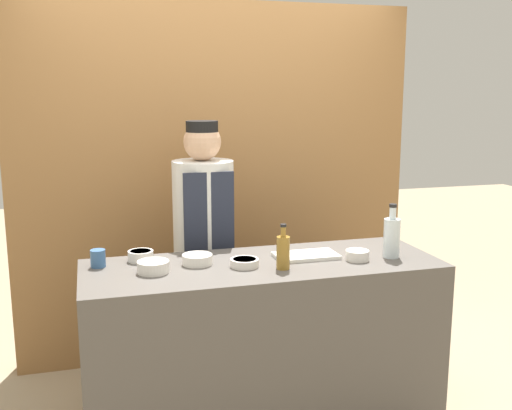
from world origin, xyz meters
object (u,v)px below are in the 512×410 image
(bottle_clear, at_px, (392,236))
(cup_blue, at_px, (98,258))
(sauce_bowl_purple, at_px, (197,259))
(sauce_bowl_red, at_px, (141,255))
(chef_center, at_px, (204,247))
(sauce_bowl_yellow, at_px, (153,266))
(cutting_board, at_px, (306,256))
(sauce_bowl_brown, at_px, (357,255))
(bottle_vinegar, at_px, (283,251))
(sauce_bowl_white, at_px, (245,262))

(bottle_clear, relative_size, cup_blue, 3.24)
(sauce_bowl_purple, distance_m, sauce_bowl_red, 0.31)
(sauce_bowl_purple, xyz_separation_m, chef_center, (0.14, 0.54, -0.09))
(sauce_bowl_yellow, height_order, cutting_board, sauce_bowl_yellow)
(sauce_bowl_purple, bearing_deg, sauce_bowl_brown, -10.57)
(sauce_bowl_red, distance_m, bottle_clear, 1.33)
(chef_center, bearing_deg, cup_blue, -144.62)
(sauce_bowl_purple, height_order, bottle_vinegar, bottle_vinegar)
(sauce_bowl_brown, relative_size, bottle_clear, 0.42)
(sauce_bowl_white, height_order, sauce_bowl_yellow, sauce_bowl_yellow)
(sauce_bowl_purple, relative_size, sauce_bowl_red, 1.17)
(bottle_vinegar, bearing_deg, sauce_bowl_yellow, 169.77)
(cutting_board, bearing_deg, sauce_bowl_white, -168.43)
(sauce_bowl_red, relative_size, chef_center, 0.08)
(sauce_bowl_red, xyz_separation_m, sauce_bowl_brown, (1.09, -0.29, -0.00))
(sauce_bowl_red, xyz_separation_m, cutting_board, (0.85, -0.17, -0.02))
(sauce_bowl_brown, height_order, bottle_vinegar, bottle_vinegar)
(bottle_clear, height_order, cup_blue, bottle_clear)
(sauce_bowl_purple, bearing_deg, sauce_bowl_white, -25.50)
(sauce_bowl_purple, height_order, chef_center, chef_center)
(bottle_clear, xyz_separation_m, chef_center, (-0.88, 0.68, -0.17))
(sauce_bowl_brown, bearing_deg, sauce_bowl_purple, 169.43)
(sauce_bowl_yellow, height_order, bottle_vinegar, bottle_vinegar)
(sauce_bowl_brown, bearing_deg, sauce_bowl_red, 164.98)
(sauce_bowl_yellow, bearing_deg, sauce_bowl_purple, 18.72)
(chef_center, bearing_deg, sauce_bowl_brown, -45.30)
(bottle_vinegar, relative_size, cup_blue, 2.57)
(sauce_bowl_yellow, bearing_deg, chef_center, 59.01)
(sauce_bowl_red, height_order, bottle_clear, bottle_clear)
(bottle_vinegar, relative_size, chef_center, 0.14)
(sauce_bowl_yellow, bearing_deg, sauce_bowl_brown, -4.04)
(cup_blue, bearing_deg, bottle_clear, -9.03)
(sauce_bowl_yellow, distance_m, cup_blue, 0.31)
(cutting_board, relative_size, cup_blue, 3.74)
(sauce_bowl_purple, relative_size, cutting_board, 0.46)
(sauce_bowl_red, relative_size, bottle_clear, 0.46)
(sauce_bowl_brown, height_order, cup_blue, cup_blue)
(sauce_bowl_red, bearing_deg, cup_blue, -167.31)
(chef_center, bearing_deg, sauce_bowl_white, -82.54)
(sauce_bowl_white, height_order, bottle_vinegar, bottle_vinegar)
(sauce_bowl_yellow, bearing_deg, bottle_vinegar, -10.23)
(cutting_board, bearing_deg, cup_blue, 173.36)
(cutting_board, height_order, cup_blue, cup_blue)
(sauce_bowl_white, distance_m, cutting_board, 0.36)
(cup_blue, bearing_deg, sauce_bowl_brown, -10.59)
(sauce_bowl_red, xyz_separation_m, bottle_vinegar, (0.67, -0.33, 0.06))
(sauce_bowl_white, bearing_deg, sauce_bowl_yellow, 176.59)
(bottle_vinegar, bearing_deg, bottle_clear, 4.08)
(sauce_bowl_red, relative_size, sauce_bowl_yellow, 0.84)
(sauce_bowl_brown, xyz_separation_m, chef_center, (-0.68, 0.69, -0.09))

